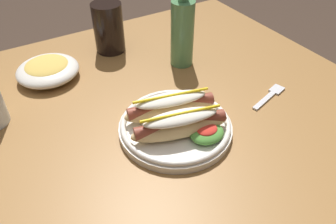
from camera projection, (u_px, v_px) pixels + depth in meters
name	position (u px, v px, depth m)	size (l,w,h in m)	color
dining_table	(149.00, 153.00, 0.78)	(1.11, 0.98, 0.74)	olive
hot_dog_plate	(177.00, 122.00, 0.68)	(0.24, 0.24, 0.08)	silver
fork	(270.00, 95.00, 0.79)	(0.12, 0.05, 0.00)	silver
soda_cup	(109.00, 28.00, 0.92)	(0.08, 0.08, 0.14)	black
glass_bottle	(182.00, 29.00, 0.84)	(0.06, 0.06, 0.26)	#4C7F51
side_bowl	(48.00, 69.00, 0.83)	(0.16, 0.16, 0.05)	silver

